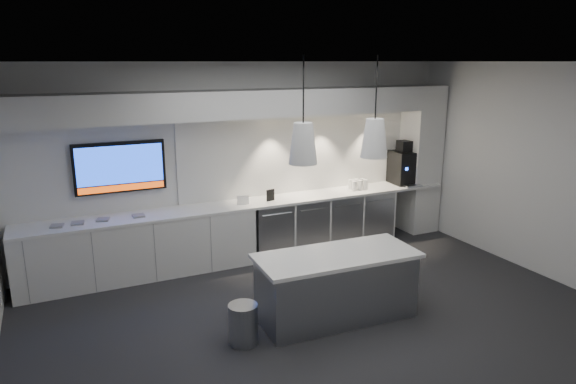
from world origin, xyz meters
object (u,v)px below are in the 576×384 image
wall_tv (120,167)px  coffee_machine (404,166)px  island (336,286)px  bin (243,324)px

wall_tv → coffee_machine: 4.77m
island → coffee_machine: bearing=42.8°
bin → coffee_machine: (3.91, 2.36, 0.99)m
wall_tv → island: size_ratio=0.64×
coffee_machine → island: bearing=-135.3°
island → coffee_machine: 3.62m
bin → coffee_machine: coffee_machine is taller
wall_tv → bin: size_ratio=2.75×
bin → wall_tv: bearing=107.9°
wall_tv → island: bearing=-50.9°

